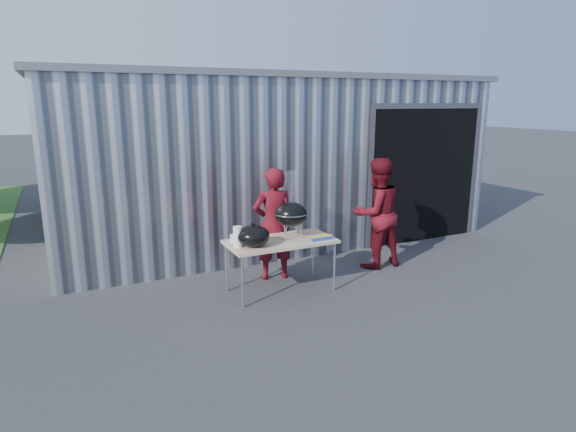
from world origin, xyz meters
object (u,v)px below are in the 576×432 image
kettle_grill (291,209)px  person_cook (273,224)px  folding_table (281,243)px  person_bystander (377,213)px

kettle_grill → person_cook: person_cook is taller
folding_table → kettle_grill: size_ratio=1.59×
folding_table → person_cook: person_cook is taller
kettle_grill → person_cook: (-0.06, 0.47, -0.32)m
person_bystander → kettle_grill: bearing=8.4°
kettle_grill → folding_table: bearing=-165.4°
kettle_grill → person_cook: bearing=97.5°
person_cook → folding_table: bearing=84.5°
kettle_grill → person_cook: 0.57m
kettle_grill → person_cook: size_ratio=0.56×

